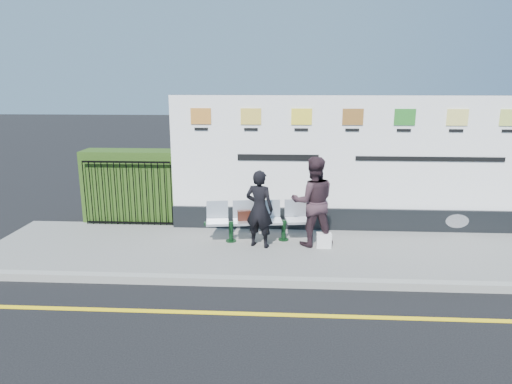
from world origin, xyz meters
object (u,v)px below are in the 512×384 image
woman_left (259,209)px  billboard (349,173)px  bench (257,230)px  woman_right (313,202)px

woman_left → billboard: bearing=-129.2°
billboard → woman_left: billboard is taller
billboard → woman_left: 2.38m
bench → woman_left: bearing=-87.6°
woman_left → bench: bearing=-61.9°
bench → woman_left: size_ratio=1.34×
woman_right → woman_left: bearing=1.8°
bench → woman_right: bearing=-16.0°
bench → woman_right: (1.14, -0.17, 0.69)m
billboard → woman_right: bearing=-128.4°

